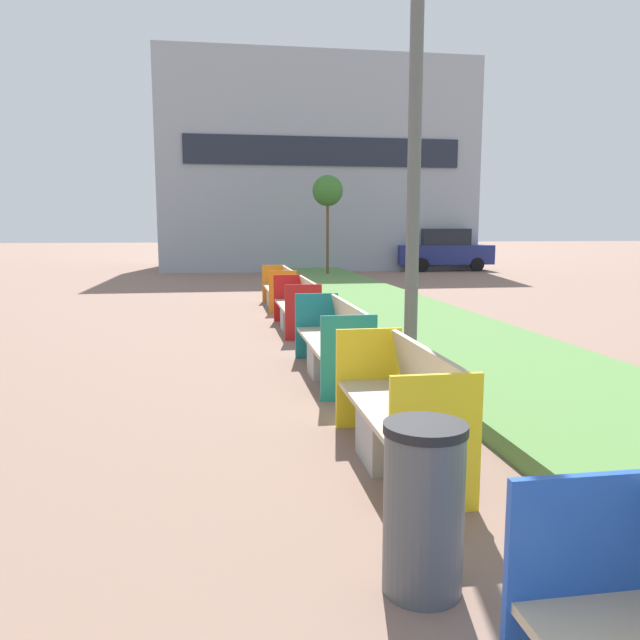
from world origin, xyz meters
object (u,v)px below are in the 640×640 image
(parked_car_distant, at_px, (443,250))
(bench_teal_frame, at_px, (334,347))
(bench_red_frame, at_px, (298,310))
(litter_bin, at_px, (423,508))
(bench_yellow_frame, at_px, (400,418))
(bench_orange_frame, at_px, (280,291))
(sapling_tree_far, at_px, (328,192))

(parked_car_distant, bearing_deg, bench_teal_frame, -109.61)
(bench_teal_frame, bearing_deg, bench_red_frame, 90.02)
(litter_bin, bearing_deg, bench_red_frame, 87.34)
(bench_red_frame, height_order, parked_car_distant, parked_car_distant)
(bench_teal_frame, distance_m, bench_red_frame, 3.71)
(bench_yellow_frame, relative_size, bench_orange_frame, 0.85)
(bench_yellow_frame, bearing_deg, bench_orange_frame, 89.98)
(bench_red_frame, bearing_deg, bench_teal_frame, -89.98)
(bench_yellow_frame, distance_m, sapling_tree_far, 18.96)
(bench_teal_frame, distance_m, parked_car_distant, 21.02)
(bench_teal_frame, height_order, litter_bin, bench_teal_frame)
(bench_red_frame, relative_size, bench_orange_frame, 1.01)
(bench_yellow_frame, height_order, sapling_tree_far, sapling_tree_far)
(bench_teal_frame, relative_size, bench_red_frame, 1.04)
(bench_yellow_frame, distance_m, bench_red_frame, 6.71)
(sapling_tree_far, distance_m, parked_car_distant, 7.30)
(bench_yellow_frame, relative_size, bench_teal_frame, 0.81)
(bench_orange_frame, xyz_separation_m, sapling_tree_far, (2.59, 8.37, 2.85))
(litter_bin, height_order, sapling_tree_far, sapling_tree_far)
(bench_red_frame, xyz_separation_m, litter_bin, (-0.39, -8.46, 0.08))
(bench_yellow_frame, distance_m, litter_bin, 1.80)
(litter_bin, xyz_separation_m, sapling_tree_far, (2.98, 20.32, 2.77))
(bench_teal_frame, bearing_deg, sapling_tree_far, 80.56)
(sapling_tree_far, height_order, parked_car_distant, sapling_tree_far)
(bench_red_frame, distance_m, parked_car_distant, 17.69)
(bench_yellow_frame, xyz_separation_m, bench_orange_frame, (0.00, 10.19, 0.01))
(bench_teal_frame, xyz_separation_m, bench_orange_frame, (-0.00, 7.20, -0.00))
(litter_bin, height_order, parked_car_distant, parked_car_distant)
(bench_teal_frame, xyz_separation_m, litter_bin, (-0.39, -4.75, 0.07))
(bench_yellow_frame, bearing_deg, sapling_tree_far, 82.04)
(bench_red_frame, xyz_separation_m, parked_car_distant, (8.46, 15.53, 0.54))
(bench_red_frame, xyz_separation_m, sapling_tree_far, (2.59, 11.86, 2.85))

